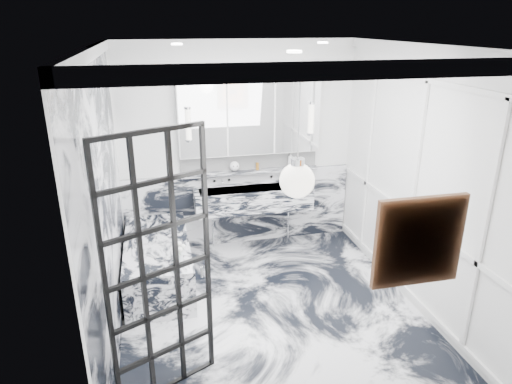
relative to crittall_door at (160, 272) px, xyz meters
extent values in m
plane|color=silver|center=(1.14, 0.86, -1.14)|extent=(3.60, 3.60, 0.00)
plane|color=white|center=(1.14, 0.86, 1.66)|extent=(3.60, 3.60, 0.00)
plane|color=white|center=(1.14, 2.66, 0.26)|extent=(3.60, 0.00, 3.60)
plane|color=white|center=(1.14, -0.94, 0.26)|extent=(3.60, 0.00, 3.60)
plane|color=white|center=(-0.46, 0.86, 0.26)|extent=(0.00, 3.60, 3.60)
plane|color=white|center=(2.74, 0.86, 0.26)|extent=(0.00, 3.60, 3.60)
cube|color=silver|center=(1.14, 2.64, -0.61)|extent=(3.18, 0.05, 1.05)
cube|color=silver|center=(-0.44, 0.86, 0.20)|extent=(0.02, 3.56, 2.68)
cube|color=white|center=(2.72, 0.86, 0.16)|extent=(0.03, 3.40, 2.30)
imported|color=#8C5919|center=(1.86, 2.57, 0.06)|extent=(0.10, 0.10, 0.22)
imported|color=#4C4C51|center=(2.01, 2.57, 0.03)|extent=(0.09, 0.09, 0.15)
imported|color=silver|center=(2.01, 2.57, 0.03)|extent=(0.15, 0.15, 0.15)
sphere|color=white|center=(1.07, 2.57, 0.03)|extent=(0.13, 0.13, 0.13)
cylinder|color=#8C5919|center=(1.39, 2.57, 0.00)|extent=(0.04, 0.04, 0.10)
cylinder|color=silver|center=(0.20, 1.16, -0.53)|extent=(0.09, 0.09, 0.12)
cube|color=#B44B12|center=(1.66, -0.90, 0.53)|extent=(0.52, 0.05, 0.52)
sphere|color=white|center=(1.04, -0.20, 0.76)|extent=(0.26, 0.26, 0.26)
cube|color=silver|center=(1.29, 2.42, -0.41)|extent=(1.60, 0.45, 0.30)
cube|color=silver|center=(1.29, 2.58, -0.07)|extent=(1.90, 0.14, 0.04)
cube|color=white|center=(1.29, 2.64, 0.07)|extent=(1.90, 0.03, 0.23)
cube|color=white|center=(1.29, 2.59, 0.68)|extent=(1.90, 0.16, 1.00)
cylinder|color=white|center=(0.47, 2.49, 0.64)|extent=(0.07, 0.07, 0.40)
cylinder|color=white|center=(2.11, 2.49, 0.64)|extent=(0.07, 0.07, 0.40)
cube|color=silver|center=(-0.03, 1.76, -0.86)|extent=(0.75, 1.65, 0.55)
camera|label=1|loc=(0.03, -3.25, 1.86)|focal=32.00mm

